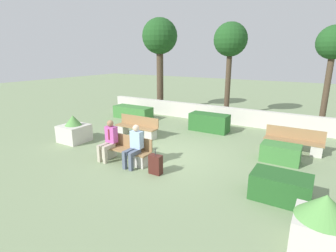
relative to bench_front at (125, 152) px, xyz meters
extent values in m
plane|color=gray|center=(0.92, 1.13, -0.32)|extent=(60.00, 60.00, 0.00)
cube|color=beige|center=(0.92, 6.50, 0.09)|extent=(13.87, 0.30, 0.82)
cube|color=#937047|center=(0.00, -0.04, 0.09)|extent=(1.86, 0.44, 0.05)
cube|color=#937047|center=(0.00, 0.20, 0.31)|extent=(1.86, 0.04, 0.40)
cube|color=beige|center=(-0.70, -0.04, -0.13)|extent=(0.36, 0.40, 0.38)
cube|color=beige|center=(0.70, -0.04, -0.13)|extent=(0.36, 0.40, 0.38)
cube|color=#937047|center=(4.56, 3.76, 0.09)|extent=(1.97, 0.44, 0.05)
cube|color=#937047|center=(4.56, 4.01, 0.31)|extent=(1.97, 0.04, 0.40)
cube|color=beige|center=(3.80, 3.76, -0.13)|extent=(0.36, 0.40, 0.38)
cube|color=beige|center=(5.32, 3.76, -0.13)|extent=(0.36, 0.40, 0.38)
cube|color=#937047|center=(-1.39, 2.34, 0.09)|extent=(1.97, 0.44, 0.05)
cube|color=#937047|center=(-1.39, 2.58, 0.31)|extent=(1.97, 0.04, 0.40)
cube|color=beige|center=(-2.14, 2.34, -0.13)|extent=(0.36, 0.40, 0.38)
cube|color=beige|center=(-0.63, 2.34, -0.13)|extent=(0.36, 0.40, 0.38)
cube|color=#B2A893|center=(-0.65, -0.25, 0.18)|extent=(0.14, 0.46, 0.13)
cube|color=#B2A893|center=(-0.45, -0.25, 0.18)|extent=(0.14, 0.46, 0.13)
cube|color=#B2A893|center=(-0.67, -0.48, -0.04)|extent=(0.11, 0.11, 0.56)
cube|color=#B2A893|center=(-0.43, -0.48, -0.04)|extent=(0.11, 0.11, 0.56)
cube|color=#B74C9E|center=(-0.55, -0.01, 0.51)|extent=(0.38, 0.22, 0.54)
sphere|color=#936B4C|center=(-0.55, -0.03, 0.89)|extent=(0.22, 0.22, 0.22)
cube|color=maroon|center=(-0.55, -0.13, 0.53)|extent=(0.06, 0.01, 0.35)
cube|color=#515B70|center=(0.41, -0.25, 0.18)|extent=(0.14, 0.46, 0.13)
cube|color=#515B70|center=(0.61, -0.25, 0.18)|extent=(0.14, 0.46, 0.13)
cube|color=#515B70|center=(0.39, -0.48, -0.04)|extent=(0.11, 0.11, 0.56)
cube|color=#515B70|center=(0.63, -0.48, -0.04)|extent=(0.11, 0.11, 0.56)
cube|color=#9EBCE0|center=(0.51, -0.01, 0.51)|extent=(0.38, 0.22, 0.54)
sphere|color=beige|center=(0.51, -0.03, 0.89)|extent=(0.21, 0.21, 0.21)
cube|color=#3D7A38|center=(4.33, 2.58, -0.02)|extent=(1.19, 0.69, 0.59)
cube|color=#235623|center=(4.71, 0.12, 0.00)|extent=(1.34, 0.84, 0.63)
cube|color=#286028|center=(0.96, 4.70, 0.08)|extent=(1.75, 0.75, 0.79)
cube|color=#3D7A38|center=(-3.55, 4.83, 0.01)|extent=(2.17, 0.81, 0.66)
cube|color=beige|center=(5.59, -1.49, 0.05)|extent=(0.89, 0.89, 0.73)
cone|color=#569347|center=(5.59, -1.49, 0.63)|extent=(0.92, 0.92, 0.43)
cube|color=beige|center=(-3.06, 0.50, 0.02)|extent=(1.01, 1.01, 0.67)
cone|color=#569347|center=(-3.06, 0.50, 0.55)|extent=(0.66, 0.66, 0.40)
cube|color=#471E19|center=(1.38, -0.28, -0.03)|extent=(0.38, 0.22, 0.57)
cylinder|color=#333338|center=(1.38, -0.28, 0.36)|extent=(0.02, 0.02, 0.20)
cylinder|color=#473828|center=(-3.56, 7.58, 1.61)|extent=(0.41, 0.41, 3.86)
sphere|color=#1E4C1E|center=(-3.56, 7.58, 4.12)|extent=(2.09, 2.09, 2.09)
cylinder|color=#473828|center=(0.65, 7.90, 1.51)|extent=(0.28, 0.28, 3.66)
sphere|color=#1E4C1E|center=(0.65, 7.90, 3.83)|extent=(1.76, 1.76, 1.76)
cylinder|color=#473828|center=(5.31, 8.04, 1.43)|extent=(0.27, 0.27, 3.50)
sphere|color=#1E4C1E|center=(5.31, 8.04, 3.59)|extent=(1.48, 1.48, 1.48)
camera|label=1|loc=(5.36, -6.10, 3.05)|focal=28.00mm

